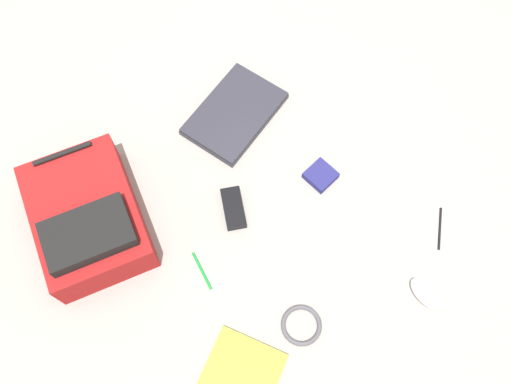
{
  "coord_description": "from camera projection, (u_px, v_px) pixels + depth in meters",
  "views": [
    {
      "loc": [
        -0.44,
        -0.53,
        1.65
      ],
      "look_at": [
        0.03,
        -0.02,
        0.02
      ],
      "focal_mm": 38.3,
      "sensor_mm": 36.0,
      "label": 1
    }
  ],
  "objects": [
    {
      "name": "power_brick",
      "position": [
        233.0,
        208.0,
        1.75
      ],
      "size": [
        0.13,
        0.15,
        0.03
      ],
      "primitive_type": "cube",
      "rotation": [
        0.0,
        0.0,
        5.73
      ],
      "color": "black",
      "rests_on": "ground_plane"
    },
    {
      "name": "laptop",
      "position": [
        235.0,
        113.0,
        1.89
      ],
      "size": [
        0.38,
        0.29,
        0.03
      ],
      "color": "#24242C",
      "rests_on": "ground_plane"
    },
    {
      "name": "cable_coil",
      "position": [
        301.0,
        325.0,
        1.61
      ],
      "size": [
        0.12,
        0.12,
        0.01
      ],
      "primitive_type": "torus",
      "color": "#4C4C51",
      "rests_on": "ground_plane"
    },
    {
      "name": "earbud_pouch",
      "position": [
        321.0,
        176.0,
        1.8
      ],
      "size": [
        0.09,
        0.09,
        0.03
      ],
      "primitive_type": "cube",
      "rotation": [
        0.0,
        0.0,
        0.03
      ],
      "color": "navy",
      "rests_on": "ground_plane"
    },
    {
      "name": "pen_black",
      "position": [
        440.0,
        228.0,
        1.74
      ],
      "size": [
        0.12,
        0.09,
        0.01
      ],
      "primitive_type": "cylinder",
      "rotation": [
        1.57,
        0.0,
        2.21
      ],
      "color": "black",
      "rests_on": "ground_plane"
    },
    {
      "name": "computer_mouse",
      "position": [
        424.0,
        293.0,
        1.64
      ],
      "size": [
        0.07,
        0.11,
        0.03
      ],
      "primitive_type": "ellipsoid",
      "rotation": [
        0.0,
        0.0,
        -0.13
      ],
      "color": "silver",
      "rests_on": "ground_plane"
    },
    {
      "name": "ground_plane",
      "position": [
        245.0,
        197.0,
        1.78
      ],
      "size": [
        4.15,
        4.15,
        0.0
      ],
      "primitive_type": "plane",
      "color": "gray"
    },
    {
      "name": "backpack",
      "position": [
        88.0,
        219.0,
        1.67
      ],
      "size": [
        0.43,
        0.5,
        0.19
      ],
      "color": "maroon",
      "rests_on": "ground_plane"
    },
    {
      "name": "pen_blue",
      "position": [
        202.0,
        271.0,
        1.68
      ],
      "size": [
        0.04,
        0.13,
        0.01
      ],
      "primitive_type": "cylinder",
      "rotation": [
        1.57,
        0.0,
        -0.26
      ],
      "color": "#198C33",
      "rests_on": "ground_plane"
    }
  ]
}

